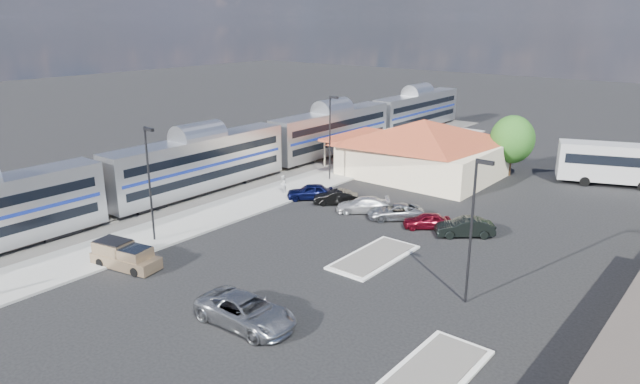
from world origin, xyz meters
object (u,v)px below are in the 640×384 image
Objects in this scene: pickup_truck at (126,256)px; coach_bus at (629,163)px; station_depot at (422,147)px; suv at (246,311)px.

pickup_truck is 49.02m from coach_bus.
coach_bus reaches higher than pickup_truck.
coach_bus is (18.43, 9.50, -0.66)m from station_depot.
station_depot is 34.40m from pickup_truck.
coach_bus is (10.30, 43.77, 1.61)m from suv.
pickup_truck reaches higher than suv.
suv is (8.13, -34.27, -2.27)m from station_depot.
station_depot is 2.97× the size of suv.
suv is at bearing 146.11° from coach_bus.
station_depot reaches higher than pickup_truck.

